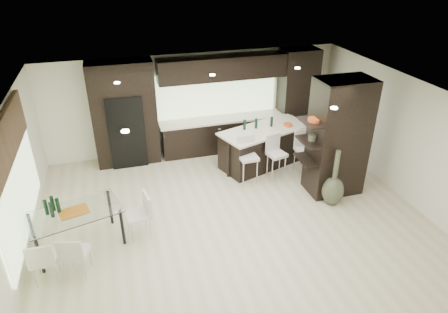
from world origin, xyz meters
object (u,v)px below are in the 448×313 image
object	(u,v)px
kitchen_island	(264,146)
bench	(258,156)
stool_left	(248,165)
chair_near	(76,255)
chair_end	(138,218)
stool_right	(304,158)
chair_far	(44,261)
dining_table	(78,229)
stool_mid	(276,162)
floor_vase	(335,178)

from	to	relation	value
kitchen_island	bench	xyz separation A→B (m)	(-0.18, -0.02, -0.26)
stool_left	bench	size ratio (longest dim) A/B	0.78
chair_near	chair_end	xyz separation A→B (m)	(1.13, 0.76, 0.03)
stool_left	chair_end	distance (m)	3.03
stool_left	stool_right	distance (m)	1.47
stool_right	chair_far	world-z (taller)	stool_right
chair_end	bench	bearing A→B (deg)	-66.44
kitchen_island	dining_table	xyz separation A→B (m)	(-4.60, -2.14, -0.10)
kitchen_island	stool_mid	xyz separation A→B (m)	(0.00, -0.82, -0.04)
chair_far	stool_left	bearing A→B (deg)	26.90
floor_vase	chair_end	size ratio (longest dim) A/B	1.57
bench	chair_end	bearing A→B (deg)	-158.37
stool_left	stool_mid	distance (m)	0.74
stool_mid	bench	bearing A→B (deg)	88.35
stool_left	floor_vase	bearing A→B (deg)	-43.87
stool_mid	floor_vase	xyz separation A→B (m)	(0.78, -1.37, 0.20)
floor_vase	chair_far	size ratio (longest dim) A/B	1.68
kitchen_island	stool_right	xyz separation A→B (m)	(0.74, -0.82, -0.03)
kitchen_island	chair_far	distance (m)	5.87
stool_left	stool_mid	world-z (taller)	stool_left
stool_right	floor_vase	size ratio (longest dim) A/B	0.71
stool_left	chair_far	xyz separation A→B (m)	(-4.37, -2.07, -0.09)
stool_right	dining_table	bearing A→B (deg)	-165.55
floor_vase	dining_table	size ratio (longest dim) A/B	0.80
bench	dining_table	size ratio (longest dim) A/B	0.75
floor_vase	dining_table	distance (m)	5.39
bench	chair_far	distance (m)	5.71
bench	chair_near	size ratio (longest dim) A/B	1.55
dining_table	chair_near	xyz separation A→B (m)	(0.00, -0.76, 0.00)
floor_vase	kitchen_island	bearing A→B (deg)	109.68
stool_right	chair_end	distance (m)	4.41
bench	dining_table	world-z (taller)	dining_table
dining_table	chair_far	world-z (taller)	dining_table
kitchen_island	floor_vase	distance (m)	2.33
stool_left	floor_vase	size ratio (longest dim) A/B	0.73
dining_table	chair_far	distance (m)	0.91
kitchen_island	stool_left	size ratio (longest dim) A/B	2.50
stool_right	floor_vase	bearing A→B (deg)	-87.48
kitchen_island	chair_far	size ratio (longest dim) A/B	3.04
chair_near	stool_mid	bearing A→B (deg)	39.69
floor_vase	dining_table	xyz separation A→B (m)	(-5.38, 0.05, -0.26)
stool_left	chair_near	distance (m)	4.38
kitchen_island	chair_near	xyz separation A→B (m)	(-4.60, -2.90, -0.10)
stool_right	chair_near	xyz separation A→B (m)	(-5.33, -2.08, -0.07)
stool_right	dining_table	size ratio (longest dim) A/B	0.57
stool_right	chair_far	distance (m)	6.20
floor_vase	chair_near	size ratio (longest dim) A/B	1.67
dining_table	chair_end	bearing A→B (deg)	-15.49
stool_left	chair_near	bearing A→B (deg)	-153.71
stool_left	dining_table	xyz separation A→B (m)	(-3.86, -1.32, -0.08)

